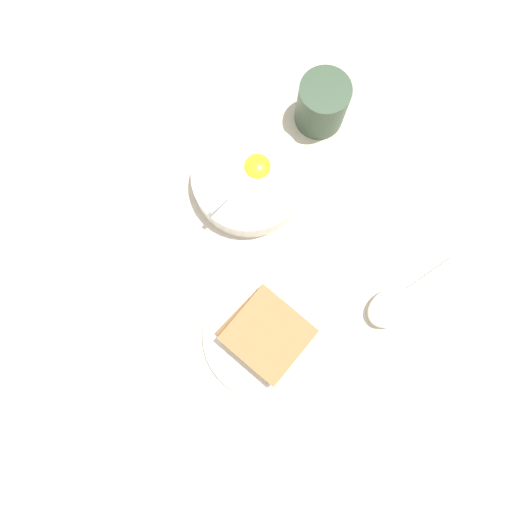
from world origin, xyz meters
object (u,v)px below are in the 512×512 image
(toast_plate, at_px, (263,336))
(toast_sandwich, at_px, (266,334))
(drinking_cup, at_px, (322,103))
(soup_spoon, at_px, (397,303))
(egg_bowl, at_px, (249,179))

(toast_plate, height_order, toast_sandwich, toast_sandwich)
(toast_plate, height_order, drinking_cup, drinking_cup)
(soup_spoon, distance_m, drinking_cup, 0.31)
(toast_plate, xyz_separation_m, drinking_cup, (-0.12, 0.33, 0.04))
(toast_plate, distance_m, drinking_cup, 0.35)
(egg_bowl, relative_size, toast_sandwich, 1.46)
(soup_spoon, bearing_deg, egg_bowl, 174.61)
(toast_sandwich, xyz_separation_m, soup_spoon, (0.13, 0.15, -0.02))
(toast_plate, xyz_separation_m, soup_spoon, (0.13, 0.15, 0.01))
(soup_spoon, height_order, drinking_cup, drinking_cup)
(toast_sandwich, height_order, drinking_cup, drinking_cup)
(toast_sandwich, xyz_separation_m, drinking_cup, (-0.13, 0.32, 0.01))
(egg_bowl, xyz_separation_m, soup_spoon, (0.28, -0.03, -0.01))
(egg_bowl, bearing_deg, soup_spoon, -5.39)
(toast_sandwich, distance_m, soup_spoon, 0.19)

